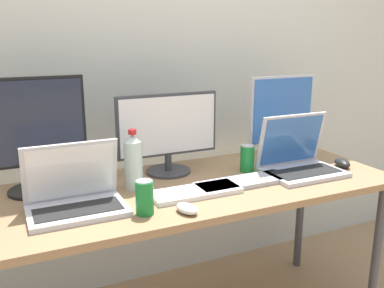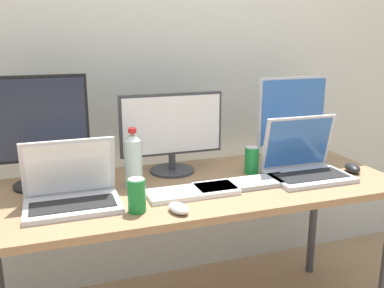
% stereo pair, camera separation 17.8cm
% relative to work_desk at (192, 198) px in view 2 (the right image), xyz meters
% --- Properties ---
extents(wall_back, '(7.00, 0.08, 2.60)m').
position_rel_work_desk_xyz_m(wall_back, '(0.00, 0.59, 0.62)').
color(wall_back, silver).
rests_on(wall_back, ground).
extents(work_desk, '(1.79, 0.68, 0.74)m').
position_rel_work_desk_xyz_m(work_desk, '(0.00, 0.00, 0.00)').
color(work_desk, '#424247').
rests_on(work_desk, ground).
extents(monitor_left, '(0.45, 0.20, 0.47)m').
position_rel_work_desk_xyz_m(monitor_left, '(-0.62, 0.19, 0.32)').
color(monitor_left, black).
rests_on(monitor_left, work_desk).
extents(monitor_center, '(0.48, 0.21, 0.37)m').
position_rel_work_desk_xyz_m(monitor_center, '(-0.03, 0.19, 0.26)').
color(monitor_center, '#38383D').
rests_on(monitor_center, work_desk).
extents(monitor_right, '(0.37, 0.22, 0.42)m').
position_rel_work_desk_xyz_m(monitor_right, '(0.60, 0.21, 0.27)').
color(monitor_right, silver).
rests_on(monitor_right, work_desk).
extents(laptop_silver, '(0.35, 0.24, 0.25)m').
position_rel_work_desk_xyz_m(laptop_silver, '(-0.50, -0.06, 0.12)').
color(laptop_silver, silver).
rests_on(laptop_silver, work_desk).
extents(laptop_secondary, '(0.35, 0.26, 0.27)m').
position_rel_work_desk_xyz_m(laptop_secondary, '(0.52, -0.06, 0.12)').
color(laptop_secondary, silver).
rests_on(laptop_secondary, work_desk).
extents(keyboard_main, '(0.37, 0.14, 0.02)m').
position_rel_work_desk_xyz_m(keyboard_main, '(-0.04, -0.11, 0.07)').
color(keyboard_main, white).
rests_on(keyboard_main, work_desk).
extents(keyboard_aux, '(0.42, 0.14, 0.02)m').
position_rel_work_desk_xyz_m(keyboard_aux, '(0.20, -0.09, 0.07)').
color(keyboard_aux, '#B2B2B7').
rests_on(keyboard_aux, work_desk).
extents(mouse_by_keyboard, '(0.08, 0.11, 0.03)m').
position_rel_work_desk_xyz_m(mouse_by_keyboard, '(-0.14, -0.26, 0.08)').
color(mouse_by_keyboard, silver).
rests_on(mouse_by_keyboard, work_desk).
extents(mouse_by_laptop, '(0.09, 0.12, 0.04)m').
position_rel_work_desk_xyz_m(mouse_by_laptop, '(0.76, -0.08, 0.08)').
color(mouse_by_laptop, black).
rests_on(mouse_by_laptop, work_desk).
extents(water_bottle, '(0.08, 0.08, 0.25)m').
position_rel_work_desk_xyz_m(water_bottle, '(-0.24, 0.06, 0.18)').
color(water_bottle, silver).
rests_on(water_bottle, work_desk).
extents(soda_can_near_keyboard, '(0.07, 0.07, 0.13)m').
position_rel_work_desk_xyz_m(soda_can_near_keyboard, '(0.31, 0.06, 0.13)').
color(soda_can_near_keyboard, '#197F33').
rests_on(soda_can_near_keyboard, work_desk).
extents(soda_can_by_laptop, '(0.07, 0.07, 0.13)m').
position_rel_work_desk_xyz_m(soda_can_by_laptop, '(-0.28, -0.20, 0.13)').
color(soda_can_by_laptop, '#197F33').
rests_on(soda_can_by_laptop, work_desk).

